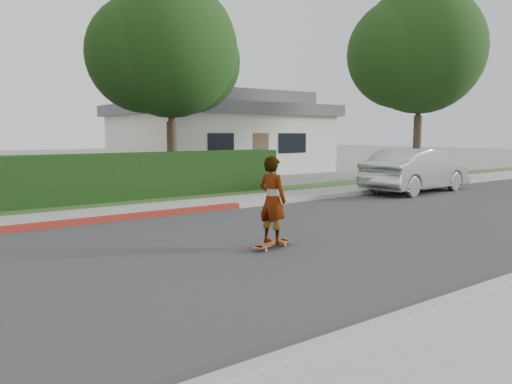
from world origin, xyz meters
The scene contains 13 objects.
ground centered at (0.00, 0.00, 0.00)m, with size 120.00×120.00×0.00m, color slate.
road centered at (0.00, 0.00, 0.01)m, with size 60.00×8.00×0.01m, color #2D2D30.
curb_far centered at (0.00, 4.10, 0.07)m, with size 60.00×0.20×0.15m, color #9E9E99.
curb_red_section centered at (-5.00, 4.10, 0.08)m, with size 12.00×0.21×0.15m, color maroon.
sidewalk_far centered at (0.00, 5.00, 0.06)m, with size 60.00×1.60×0.12m, color gray.
planting_strip centered at (0.00, 6.60, 0.05)m, with size 60.00×1.60×0.10m, color #2D4C1E.
hedge centered at (-3.00, 7.20, 0.75)m, with size 15.00×1.00×1.50m, color black.
tree_center centered at (1.49, 9.19, 4.90)m, with size 5.66×4.84×7.44m.
tree_right centered at (12.49, 6.69, 5.63)m, with size 6.32×5.60×8.56m.
house centered at (8.00, 16.00, 2.10)m, with size 10.60×8.60×4.30m.
skateboard centered at (-1.26, -0.34, 0.09)m, with size 1.05×0.41×0.10m.
skateboarder centered at (-1.26, -0.34, 0.90)m, with size 0.58×0.38×1.59m, color white.
car_silver centered at (8.30, 3.46, 0.78)m, with size 1.66×4.75×1.56m, color #A4A5AB.
Camera 1 is at (-6.82, -7.35, 2.11)m, focal length 35.00 mm.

